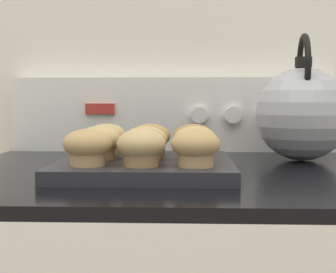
{
  "coord_description": "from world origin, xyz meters",
  "views": [
    {
      "loc": [
        0.03,
        -0.49,
        1.05
      ],
      "look_at": [
        -0.0,
        0.32,
        0.99
      ],
      "focal_mm": 50.0,
      "sensor_mm": 36.0,
      "label": 1
    }
  ],
  "objects_px": {
    "muffin_r2_c2": "(194,139)",
    "muffin_r0_c2": "(196,147)",
    "muffin_r0_c1": "(141,147)",
    "muffin_pan": "(146,166)",
    "muffin_r2_c1": "(151,138)",
    "muffin_r1_c2": "(195,142)",
    "muffin_r0_c0": "(88,147)",
    "muffin_r1_c0": "(99,142)",
    "muffin_r2_c0": "(107,138)",
    "tea_kettle": "(302,112)",
    "muffin_r1_c1": "(145,142)"
  },
  "relations": [
    {
      "from": "muffin_r0_c1",
      "to": "tea_kettle",
      "type": "bearing_deg",
      "value": 40.25
    },
    {
      "from": "muffin_r0_c0",
      "to": "muffin_r2_c2",
      "type": "relative_size",
      "value": 1.0
    },
    {
      "from": "muffin_r0_c1",
      "to": "tea_kettle",
      "type": "xyz_separation_m",
      "value": [
        0.3,
        0.25,
        0.05
      ]
    },
    {
      "from": "muffin_r0_c2",
      "to": "muffin_r2_c1",
      "type": "xyz_separation_m",
      "value": [
        -0.08,
        0.16,
        0.0
      ]
    },
    {
      "from": "muffin_r1_c0",
      "to": "muffin_r1_c2",
      "type": "height_order",
      "value": "same"
    },
    {
      "from": "muffin_r2_c1",
      "to": "muffin_r2_c2",
      "type": "relative_size",
      "value": 1.0
    },
    {
      "from": "muffin_r1_c1",
      "to": "muffin_r0_c0",
      "type": "bearing_deg",
      "value": -136.59
    },
    {
      "from": "muffin_r2_c0",
      "to": "muffin_pan",
      "type": "bearing_deg",
      "value": -46.36
    },
    {
      "from": "muffin_r0_c0",
      "to": "muffin_r2_c0",
      "type": "xyz_separation_m",
      "value": [
        0.0,
        0.16,
        0.0
      ]
    },
    {
      "from": "muffin_r0_c1",
      "to": "muffin_r2_c1",
      "type": "xyz_separation_m",
      "value": [
        0.0,
        0.16,
        0.0
      ]
    },
    {
      "from": "muffin_r0_c0",
      "to": "muffin_r1_c0",
      "type": "height_order",
      "value": "same"
    },
    {
      "from": "muffin_pan",
      "to": "muffin_r0_c1",
      "type": "xyz_separation_m",
      "value": [
        0.0,
        -0.08,
        0.04
      ]
    },
    {
      "from": "muffin_r1_c1",
      "to": "muffin_r2_c0",
      "type": "height_order",
      "value": "same"
    },
    {
      "from": "muffin_r0_c0",
      "to": "muffin_r1_c0",
      "type": "bearing_deg",
      "value": 87.96
    },
    {
      "from": "muffin_r2_c1",
      "to": "tea_kettle",
      "type": "relative_size",
      "value": 0.29
    },
    {
      "from": "muffin_r2_c2",
      "to": "muffin_r0_c0",
      "type": "bearing_deg",
      "value": -135.2
    },
    {
      "from": "muffin_r0_c1",
      "to": "tea_kettle",
      "type": "height_order",
      "value": "tea_kettle"
    },
    {
      "from": "muffin_pan",
      "to": "muffin_r2_c0",
      "type": "distance_m",
      "value": 0.12
    },
    {
      "from": "muffin_r0_c2",
      "to": "muffin_r1_c2",
      "type": "distance_m",
      "value": 0.09
    },
    {
      "from": "muffin_r2_c2",
      "to": "muffin_r0_c2",
      "type": "bearing_deg",
      "value": -89.77
    },
    {
      "from": "muffin_r2_c0",
      "to": "muffin_r2_c1",
      "type": "distance_m",
      "value": 0.08
    },
    {
      "from": "muffin_r1_c1",
      "to": "muffin_r0_c1",
      "type": "bearing_deg",
      "value": -89.57
    },
    {
      "from": "muffin_pan",
      "to": "muffin_r2_c2",
      "type": "distance_m",
      "value": 0.12
    },
    {
      "from": "muffin_r0_c2",
      "to": "muffin_r0_c0",
      "type": "bearing_deg",
      "value": 178.74
    },
    {
      "from": "muffin_pan",
      "to": "muffin_r2_c2",
      "type": "xyz_separation_m",
      "value": [
        0.08,
        0.08,
        0.04
      ]
    },
    {
      "from": "muffin_pan",
      "to": "muffin_r2_c1",
      "type": "distance_m",
      "value": 0.09
    },
    {
      "from": "muffin_pan",
      "to": "muffin_r0_c0",
      "type": "distance_m",
      "value": 0.12
    },
    {
      "from": "muffin_r2_c2",
      "to": "muffin_r1_c2",
      "type": "bearing_deg",
      "value": -89.13
    },
    {
      "from": "muffin_r1_c0",
      "to": "muffin_r2_c2",
      "type": "bearing_deg",
      "value": 27.45
    },
    {
      "from": "muffin_pan",
      "to": "muffin_r2_c0",
      "type": "height_order",
      "value": "muffin_r2_c0"
    },
    {
      "from": "muffin_pan",
      "to": "muffin_r0_c1",
      "type": "relative_size",
      "value": 3.85
    },
    {
      "from": "muffin_r2_c1",
      "to": "tea_kettle",
      "type": "xyz_separation_m",
      "value": [
        0.3,
        0.09,
        0.05
      ]
    },
    {
      "from": "muffin_r1_c0",
      "to": "muffin_r2_c2",
      "type": "xyz_separation_m",
      "value": [
        0.16,
        0.08,
        0.0
      ]
    },
    {
      "from": "muffin_pan",
      "to": "muffin_r1_c1",
      "type": "height_order",
      "value": "muffin_r1_c1"
    },
    {
      "from": "muffin_r2_c0",
      "to": "tea_kettle",
      "type": "xyz_separation_m",
      "value": [
        0.38,
        0.09,
        0.05
      ]
    },
    {
      "from": "muffin_r0_c1",
      "to": "tea_kettle",
      "type": "relative_size",
      "value": 0.29
    },
    {
      "from": "muffin_pan",
      "to": "muffin_r0_c2",
      "type": "relative_size",
      "value": 3.85
    },
    {
      "from": "muffin_pan",
      "to": "muffin_r2_c1",
      "type": "bearing_deg",
      "value": 88.83
    },
    {
      "from": "muffin_r0_c0",
      "to": "tea_kettle",
      "type": "xyz_separation_m",
      "value": [
        0.38,
        0.25,
        0.05
      ]
    },
    {
      "from": "muffin_r1_c1",
      "to": "muffin_r2_c0",
      "type": "relative_size",
      "value": 1.0
    },
    {
      "from": "muffin_r0_c1",
      "to": "muffin_r2_c1",
      "type": "relative_size",
      "value": 1.0
    },
    {
      "from": "muffin_pan",
      "to": "muffin_r1_c0",
      "type": "relative_size",
      "value": 3.85
    },
    {
      "from": "muffin_r2_c1",
      "to": "muffin_r2_c2",
      "type": "distance_m",
      "value": 0.08
    },
    {
      "from": "muffin_r0_c0",
      "to": "muffin_r0_c2",
      "type": "relative_size",
      "value": 1.0
    },
    {
      "from": "muffin_r0_c2",
      "to": "muffin_r0_c1",
      "type": "bearing_deg",
      "value": 179.28
    },
    {
      "from": "muffin_r0_c0",
      "to": "muffin_r1_c2",
      "type": "relative_size",
      "value": 1.0
    },
    {
      "from": "muffin_r1_c1",
      "to": "muffin_r1_c2",
      "type": "relative_size",
      "value": 1.0
    },
    {
      "from": "muffin_r0_c1",
      "to": "muffin_r2_c1",
      "type": "distance_m",
      "value": 0.16
    },
    {
      "from": "muffin_pan",
      "to": "muffin_r1_c1",
      "type": "relative_size",
      "value": 3.85
    },
    {
      "from": "muffin_r1_c0",
      "to": "muffin_r2_c0",
      "type": "relative_size",
      "value": 1.0
    }
  ]
}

